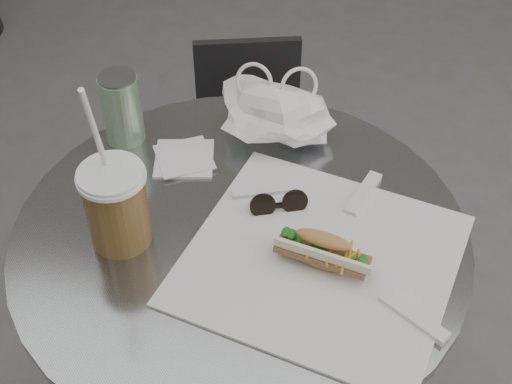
% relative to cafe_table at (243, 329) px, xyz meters
% --- Properties ---
extents(cafe_table, '(0.76, 0.76, 0.74)m').
position_rel_cafe_table_xyz_m(cafe_table, '(0.00, 0.00, 0.00)').
color(cafe_table, slate).
rests_on(cafe_table, ground).
extents(chair_far, '(0.35, 0.38, 0.65)m').
position_rel_cafe_table_xyz_m(chair_far, '(-0.09, 0.60, -0.17)').
color(chair_far, '#2A2A2C').
rests_on(chair_far, ground).
extents(sandwich_paper, '(0.49, 0.48, 0.00)m').
position_rel_cafe_table_xyz_m(sandwich_paper, '(0.14, -0.04, 0.28)').
color(sandwich_paper, white).
rests_on(sandwich_paper, cafe_table).
extents(banh_mi, '(0.19, 0.11, 0.06)m').
position_rel_cafe_table_xyz_m(banh_mi, '(0.14, -0.05, 0.31)').
color(banh_mi, tan).
rests_on(banh_mi, sandwich_paper).
extents(iced_coffee, '(0.11, 0.11, 0.31)m').
position_rel_cafe_table_xyz_m(iced_coffee, '(-0.19, -0.05, 0.35)').
color(iced_coffee, brown).
rests_on(iced_coffee, cafe_table).
extents(sunglasses, '(0.10, 0.05, 0.04)m').
position_rel_cafe_table_xyz_m(sunglasses, '(0.06, 0.06, 0.29)').
color(sunglasses, black).
rests_on(sunglasses, cafe_table).
extents(plastic_bag, '(0.23, 0.19, 0.10)m').
position_rel_cafe_table_xyz_m(plastic_bag, '(0.02, 0.26, 0.33)').
color(plastic_bag, white).
rests_on(plastic_bag, cafe_table).
extents(napkin_stack, '(0.13, 0.13, 0.01)m').
position_rel_cafe_table_xyz_m(napkin_stack, '(-0.14, 0.16, 0.28)').
color(napkin_stack, white).
rests_on(napkin_stack, cafe_table).
extents(drink_can, '(0.07, 0.07, 0.14)m').
position_rel_cafe_table_xyz_m(drink_can, '(-0.26, 0.20, 0.34)').
color(drink_can, '#5A9B5C').
rests_on(drink_can, cafe_table).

